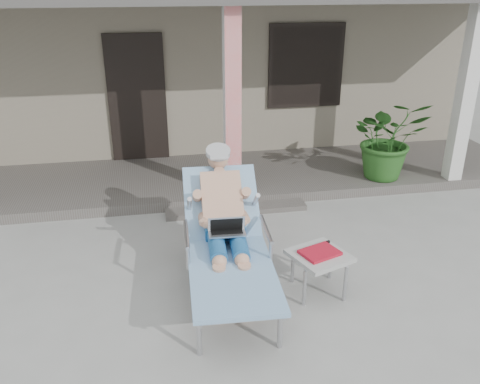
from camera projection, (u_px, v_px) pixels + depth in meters
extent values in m
plane|color=#9E9E99|center=(266.00, 283.00, 5.56)|extent=(60.00, 60.00, 0.00)
cube|color=gray|center=(198.00, 56.00, 10.83)|extent=(10.00, 5.00, 3.00)
cube|color=black|center=(137.00, 99.00, 8.45)|extent=(0.95, 0.06, 2.10)
cube|color=black|center=(306.00, 66.00, 8.75)|extent=(1.20, 0.06, 1.30)
cube|color=black|center=(306.00, 66.00, 8.75)|extent=(1.32, 0.05, 1.42)
cube|color=#605B56|center=(224.00, 177.00, 8.24)|extent=(10.00, 2.00, 0.15)
cube|color=red|center=(232.00, 106.00, 6.92)|extent=(0.22, 0.22, 2.61)
cube|color=silver|center=(465.00, 96.00, 7.50)|extent=(0.22, 0.22, 2.61)
cube|color=#605B56|center=(236.00, 209.00, 7.21)|extent=(2.00, 0.30, 0.07)
cylinder|color=#B7B7BC|center=(199.00, 335.00, 4.44)|extent=(0.05, 0.05, 0.42)
cylinder|color=#B7B7BC|center=(280.00, 328.00, 4.53)|extent=(0.05, 0.05, 0.42)
cylinder|color=#B7B7BC|center=(191.00, 248.00, 5.84)|extent=(0.05, 0.05, 0.42)
cylinder|color=#B7B7BC|center=(253.00, 244.00, 5.93)|extent=(0.05, 0.05, 0.42)
cube|color=#B7B7BC|center=(232.00, 276.00, 4.89)|extent=(0.78, 1.43, 0.03)
cube|color=#8FB8DD|center=(232.00, 273.00, 4.88)|extent=(0.90, 1.48, 0.04)
cube|color=#B7B7BC|center=(221.00, 206.00, 5.71)|extent=(0.75, 0.70, 0.56)
cube|color=#8FB8DD|center=(221.00, 203.00, 5.70)|extent=(0.86, 0.79, 0.64)
cylinder|color=#ADADB0|center=(218.00, 151.00, 5.80)|extent=(0.29, 0.29, 0.15)
cube|color=silver|center=(227.00, 231.00, 5.26)|extent=(0.39, 0.29, 0.27)
cube|color=#A8A9A4|center=(320.00, 256.00, 5.25)|extent=(0.70, 0.70, 0.04)
cylinder|color=#B7B7BC|center=(305.00, 288.00, 5.11)|extent=(0.04, 0.04, 0.41)
cylinder|color=#B7B7BC|center=(345.00, 284.00, 5.19)|extent=(0.04, 0.04, 0.41)
cylinder|color=#B7B7BC|center=(293.00, 266.00, 5.50)|extent=(0.04, 0.04, 0.41)
cylinder|color=#B7B7BC|center=(331.00, 262.00, 5.58)|extent=(0.04, 0.04, 0.41)
cube|color=#B41326|center=(320.00, 253.00, 5.24)|extent=(0.45, 0.40, 0.03)
cube|color=black|center=(315.00, 246.00, 5.37)|extent=(0.36, 0.15, 0.04)
imported|color=#26591E|center=(388.00, 139.00, 7.81)|extent=(1.28, 1.15, 1.26)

